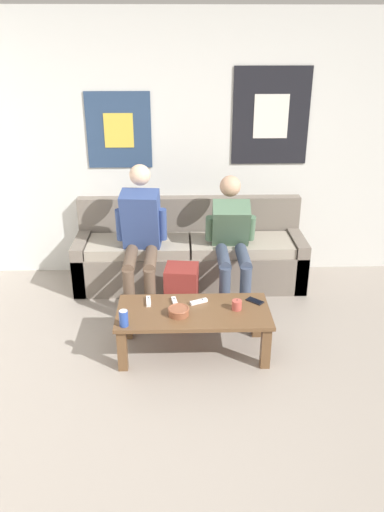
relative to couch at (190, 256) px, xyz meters
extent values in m
plane|color=gray|center=(0.09, -2.09, -0.28)|extent=(18.00, 18.00, 0.00)
cube|color=silver|center=(0.09, 0.33, 0.99)|extent=(10.00, 0.05, 2.55)
cube|color=navy|center=(-0.67, 0.29, 1.19)|extent=(0.62, 0.01, 0.72)
cube|color=gold|center=(-0.67, 0.28, 1.19)|extent=(0.28, 0.01, 0.32)
cube|color=black|center=(0.78, 0.29, 1.31)|extent=(0.73, 0.01, 0.91)
cube|color=silver|center=(0.78, 0.28, 1.31)|extent=(0.33, 0.01, 0.41)
cube|color=#70665B|center=(0.00, 0.24, 0.13)|extent=(2.23, 0.13, 0.82)
cube|color=#70665B|center=(0.00, -0.09, -0.09)|extent=(2.23, 0.53, 0.38)
cube|color=#70665B|center=(-1.06, -0.09, -0.03)|extent=(0.12, 0.53, 0.50)
cube|color=#70665B|center=(1.06, -0.09, -0.03)|extent=(0.12, 0.53, 0.50)
cube|color=gray|center=(-0.50, -0.09, 0.15)|extent=(0.98, 0.49, 0.10)
cube|color=gray|center=(0.50, -0.09, 0.15)|extent=(0.98, 0.49, 0.10)
cube|color=brown|center=(0.00, -1.24, 0.07)|extent=(1.17, 0.54, 0.03)
cube|color=brown|center=(-0.54, -1.03, -0.11)|extent=(0.07, 0.07, 0.34)
cube|color=brown|center=(0.53, -1.03, -0.11)|extent=(0.07, 0.07, 0.34)
cube|color=brown|center=(-0.54, -1.46, -0.11)|extent=(0.07, 0.07, 0.34)
cube|color=brown|center=(0.53, -1.46, -0.11)|extent=(0.07, 0.07, 0.34)
cylinder|color=brown|center=(-0.54, -0.52, 0.20)|extent=(0.11, 0.45, 0.11)
cylinder|color=brown|center=(-0.54, -0.75, -0.03)|extent=(0.10, 0.10, 0.46)
cube|color=#232328|center=(-0.54, -0.82, -0.26)|extent=(0.11, 0.25, 0.05)
cylinder|color=brown|center=(-0.36, -0.52, 0.20)|extent=(0.11, 0.45, 0.11)
cylinder|color=brown|center=(-0.36, -0.75, -0.03)|extent=(0.10, 0.10, 0.46)
cube|color=#232328|center=(-0.36, -0.82, -0.26)|extent=(0.11, 0.25, 0.05)
cube|color=#33477F|center=(-0.45, -0.24, 0.47)|extent=(0.37, 0.36, 0.58)
sphere|color=beige|center=(-0.45, -0.16, 0.87)|extent=(0.19, 0.19, 0.19)
cylinder|color=#33477F|center=(-0.65, -0.24, 0.42)|extent=(0.08, 0.11, 0.31)
cylinder|color=#33477F|center=(-0.26, -0.24, 0.42)|extent=(0.08, 0.11, 0.31)
cylinder|color=#384256|center=(0.29, -0.51, 0.20)|extent=(0.11, 0.43, 0.11)
cylinder|color=#384256|center=(0.29, -0.72, -0.03)|extent=(0.10, 0.10, 0.46)
cube|color=#232328|center=(0.29, -0.79, -0.26)|extent=(0.11, 0.25, 0.05)
cylinder|color=#384256|center=(0.47, -0.51, 0.20)|extent=(0.11, 0.43, 0.11)
cylinder|color=#384256|center=(0.47, -0.72, -0.03)|extent=(0.10, 0.10, 0.46)
cube|color=#232328|center=(0.47, -0.79, -0.26)|extent=(0.11, 0.25, 0.05)
cube|color=#4C6B51|center=(0.38, -0.21, 0.40)|extent=(0.36, 0.39, 0.49)
sphere|color=tan|center=(0.38, -0.07, 0.73)|extent=(0.20, 0.20, 0.20)
cylinder|color=#4C6B51|center=(0.18, -0.19, 0.36)|extent=(0.08, 0.13, 0.25)
cylinder|color=#4C6B51|center=(0.57, -0.19, 0.36)|extent=(0.08, 0.13, 0.25)
cube|color=maroon|center=(-0.09, -0.66, -0.05)|extent=(0.31, 0.31, 0.47)
cube|color=maroon|center=(-0.10, -0.79, -0.16)|extent=(0.21, 0.12, 0.21)
cylinder|color=brown|center=(-0.12, -1.30, 0.11)|extent=(0.15, 0.15, 0.06)
torus|color=brown|center=(-0.12, -1.30, 0.14)|extent=(0.16, 0.16, 0.02)
cylinder|color=#B24C42|center=(0.33, -1.23, 0.12)|extent=(0.08, 0.08, 0.08)
cylinder|color=black|center=(0.33, -1.23, 0.17)|extent=(0.00, 0.00, 0.01)
cylinder|color=#28479E|center=(-0.51, -1.45, 0.15)|extent=(0.07, 0.07, 0.12)
cylinder|color=silver|center=(-0.51, -1.45, 0.21)|extent=(0.06, 0.06, 0.00)
cube|color=white|center=(-0.15, -1.13, 0.10)|extent=(0.06, 0.15, 0.02)
cylinder|color=#333842|center=(-0.15, -1.09, 0.11)|extent=(0.01, 0.01, 0.00)
cube|color=white|center=(0.04, -1.13, 0.10)|extent=(0.14, 0.09, 0.02)
cylinder|color=#333842|center=(0.07, -1.11, 0.11)|extent=(0.01, 0.01, 0.00)
cube|color=white|center=(-0.35, -1.11, 0.10)|extent=(0.05, 0.15, 0.02)
cylinder|color=#333842|center=(-0.36, -1.08, 0.11)|extent=(0.01, 0.01, 0.00)
cube|color=black|center=(0.49, -1.11, 0.09)|extent=(0.14, 0.14, 0.01)
cube|color=black|center=(0.49, -1.11, 0.10)|extent=(0.13, 0.13, 0.00)
camera|label=1|loc=(-0.11, -4.56, 2.01)|focal=35.00mm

